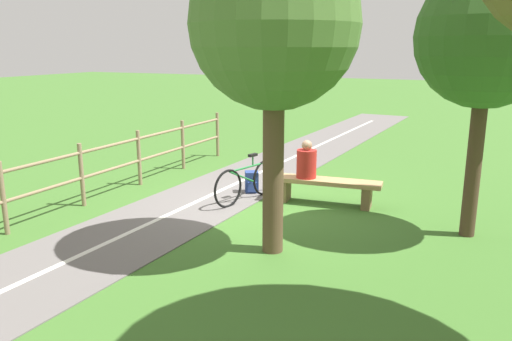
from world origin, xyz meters
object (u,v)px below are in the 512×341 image
at_px(bicycle, 247,182).
at_px(tree_mid_field, 487,39).
at_px(bench, 325,186).
at_px(tree_by_path, 274,27).
at_px(person_seated, 306,162).
at_px(backpack, 252,182).

relative_size(bicycle, tree_mid_field, 0.43).
bearing_deg(bicycle, tree_mid_field, 103.00).
xyz_separation_m(bench, tree_by_path, (0.03, 2.47, 2.79)).
distance_m(person_seated, tree_mid_field, 3.68).
bearing_deg(person_seated, tree_by_path, 92.36).
bearing_deg(backpack, person_seated, 172.93).
xyz_separation_m(tree_mid_field, tree_by_path, (2.54, 1.84, 0.14)).
xyz_separation_m(backpack, tree_by_path, (-1.53, 2.59, 2.91)).
xyz_separation_m(bench, backpack, (1.56, -0.12, -0.13)).
bearing_deg(tree_mid_field, tree_by_path, 35.82).
bearing_deg(bicycle, bench, 123.03).
bearing_deg(backpack, bench, 175.78).
height_order(person_seated, tree_mid_field, tree_mid_field).
relative_size(person_seated, backpack, 1.63).
relative_size(person_seated, tree_by_path, 0.17).
bearing_deg(tree_by_path, bench, -90.75).
distance_m(bench, tree_mid_field, 3.71).
height_order(person_seated, bicycle, person_seated).
relative_size(person_seated, tree_mid_field, 0.18).
relative_size(bicycle, tree_by_path, 0.40).
bearing_deg(bench, bicycle, 11.66).
bearing_deg(person_seated, bicycle, 15.44).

